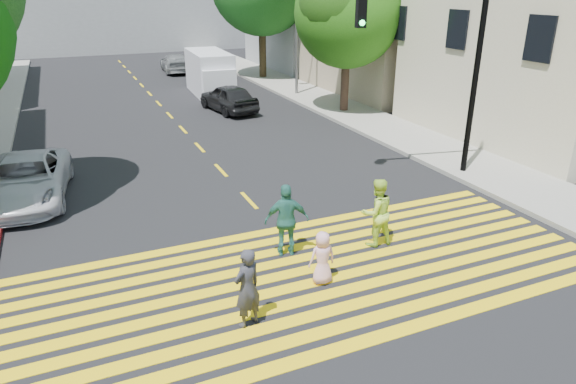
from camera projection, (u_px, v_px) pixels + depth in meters
ground at (346, 304)px, 10.68m from camera, size 120.00×120.00×0.00m
sidewalk_right at (346, 111)px, 26.53m from camera, size 3.00×60.00×0.15m
crosswalk at (318, 274)px, 11.76m from camera, size 13.40×5.30×0.01m
lane_line at (154, 98)px, 29.78m from camera, size 0.12×34.40×0.01m
building_right_cream at (573, 15)px, 21.14m from camera, size 10.00×10.00×10.00m
building_right_tan at (411, 5)px, 30.48m from camera, size 10.00×10.00×10.00m
building_right_grey at (326, 0)px, 39.81m from camera, size 10.00×10.00×10.00m
tree_right_near at (349, 7)px, 24.63m from camera, size 6.61×6.50×7.58m
pedestrian_man at (247, 288)px, 9.74m from camera, size 0.71×0.59×1.65m
pedestrian_woman at (377, 212)px, 12.81m from camera, size 0.88×0.69×1.77m
pedestrian_child at (322, 258)px, 11.23m from camera, size 0.62×0.43×1.23m
pedestrian_extra at (287, 220)px, 12.31m from camera, size 1.15×0.72×1.83m
white_sedan at (27, 179)px, 15.55m from camera, size 2.77×5.09×1.35m
dark_car_near at (228, 98)px, 26.48m from camera, size 2.34×4.41×1.43m
silver_car at (175, 63)px, 38.30m from camera, size 2.21×4.73×1.34m
dark_car_parked at (216, 68)px, 36.09m from camera, size 1.44×3.92×1.28m
white_van at (211, 75)px, 30.35m from camera, size 2.26×5.37×2.49m
traffic_signal at (445, 54)px, 16.16m from camera, size 4.28×1.10×6.36m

